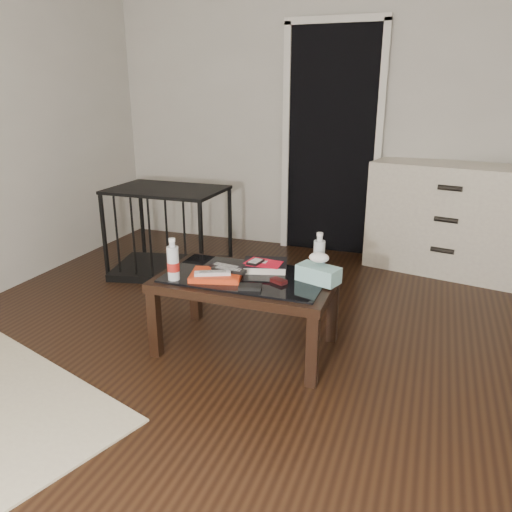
{
  "coord_description": "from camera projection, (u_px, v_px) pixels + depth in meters",
  "views": [
    {
      "loc": [
        0.51,
        -2.08,
        1.47
      ],
      "look_at": [
        -0.42,
        0.5,
        0.55
      ],
      "focal_mm": 35.0,
      "sensor_mm": 36.0,
      "label": 1
    }
  ],
  "objects": [
    {
      "name": "ground",
      "position": [
        301.0,
        399.0,
        2.49
      ],
      "size": [
        5.0,
        5.0,
        0.0
      ],
      "primitive_type": "plane",
      "color": "black",
      "rests_on": "ground"
    },
    {
      "name": "room_shell",
      "position": [
        313.0,
        49.0,
        1.97
      ],
      "size": [
        5.0,
        5.0,
        5.0
      ],
      "color": "beige",
      "rests_on": "ground"
    },
    {
      "name": "doorway",
      "position": [
        332.0,
        141.0,
        4.49
      ],
      "size": [
        0.9,
        0.08,
        2.07
      ],
      "color": "black",
      "rests_on": "ground"
    },
    {
      "name": "coffee_table",
      "position": [
        246.0,
        286.0,
        2.86
      ],
      "size": [
        1.0,
        0.6,
        0.46
      ],
      "color": "black",
      "rests_on": "ground"
    },
    {
      "name": "dresser",
      "position": [
        445.0,
        218.0,
        4.13
      ],
      "size": [
        1.28,
        0.74,
        0.9
      ],
      "rotation": [
        0.0,
        0.0,
        -0.21
      ],
      "color": "beige",
      "rests_on": "ground"
    },
    {
      "name": "pet_crate",
      "position": [
        170.0,
        246.0,
        4.15
      ],
      "size": [
        1.01,
        0.78,
        0.71
      ],
      "rotation": [
        0.0,
        0.0,
        0.22
      ],
      "color": "black",
      "rests_on": "ground"
    },
    {
      "name": "magazines",
      "position": [
        216.0,
        275.0,
        2.8
      ],
      "size": [
        0.32,
        0.27,
        0.03
      ],
      "primitive_type": "cube",
      "rotation": [
        0.0,
        0.0,
        0.25
      ],
      "color": "red",
      "rests_on": "coffee_table"
    },
    {
      "name": "remote_silver",
      "position": [
        213.0,
        273.0,
        2.76
      ],
      "size": [
        0.2,
        0.13,
        0.02
      ],
      "primitive_type": "cube",
      "rotation": [
        0.0,
        0.0,
        0.44
      ],
      "color": "silver",
      "rests_on": "magazines"
    },
    {
      "name": "remote_black_front",
      "position": [
        229.0,
        270.0,
        2.8
      ],
      "size": [
        0.2,
        0.06,
        0.02
      ],
      "primitive_type": "cube",
      "rotation": [
        0.0,
        0.0,
        -0.06
      ],
      "color": "black",
      "rests_on": "magazines"
    },
    {
      "name": "remote_black_back",
      "position": [
        226.0,
        267.0,
        2.85
      ],
      "size": [
        0.21,
        0.08,
        0.02
      ],
      "primitive_type": "cube",
      "rotation": [
        0.0,
        0.0,
        -0.17
      ],
      "color": "black",
      "rests_on": "magazines"
    },
    {
      "name": "textbook",
      "position": [
        265.0,
        265.0,
        2.93
      ],
      "size": [
        0.29,
        0.26,
        0.05
      ],
      "primitive_type": "cube",
      "rotation": [
        0.0,
        0.0,
        0.27
      ],
      "color": "black",
      "rests_on": "coffee_table"
    },
    {
      "name": "dvd_mailers",
      "position": [
        263.0,
        262.0,
        2.9
      ],
      "size": [
        0.21,
        0.16,
        0.01
      ],
      "primitive_type": "cube",
      "rotation": [
        0.0,
        0.0,
        -0.14
      ],
      "color": "red",
      "rests_on": "textbook"
    },
    {
      "name": "ipod",
      "position": [
        255.0,
        262.0,
        2.88
      ],
      "size": [
        0.08,
        0.11,
        0.02
      ],
      "primitive_type": "cube",
      "rotation": [
        0.0,
        0.0,
        -0.19
      ],
      "color": "black",
      "rests_on": "dvd_mailers"
    },
    {
      "name": "flip_phone",
      "position": [
        279.0,
        281.0,
        2.72
      ],
      "size": [
        0.1,
        0.08,
        0.02
      ],
      "primitive_type": "cube",
      "rotation": [
        0.0,
        0.0,
        -0.47
      ],
      "color": "black",
      "rests_on": "coffee_table"
    },
    {
      "name": "wallet",
      "position": [
        250.0,
        287.0,
        2.65
      ],
      "size": [
        0.13,
        0.1,
        0.02
      ],
      "primitive_type": "cube",
      "rotation": [
        0.0,
        0.0,
        0.24
      ],
      "color": "black",
      "rests_on": "coffee_table"
    },
    {
      "name": "water_bottle_left",
      "position": [
        173.0,
        259.0,
        2.74
      ],
      "size": [
        0.07,
        0.07,
        0.24
      ],
      "primitive_type": "cylinder",
      "rotation": [
        0.0,
        0.0,
        0.07
      ],
      "color": "silver",
      "rests_on": "coffee_table"
    },
    {
      "name": "water_bottle_right",
      "position": [
        319.0,
        253.0,
        2.85
      ],
      "size": [
        0.08,
        0.08,
        0.24
      ],
      "primitive_type": "cylinder",
      "rotation": [
        0.0,
        0.0,
        0.35
      ],
      "color": "silver",
      "rests_on": "coffee_table"
    },
    {
      "name": "tissue_box",
      "position": [
        318.0,
        274.0,
        2.73
      ],
      "size": [
        0.26,
        0.19,
        0.09
      ],
      "primitive_type": "cube",
      "rotation": [
        0.0,
        0.0,
        -0.33
      ],
      "color": "teal",
      "rests_on": "coffee_table"
    }
  ]
}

